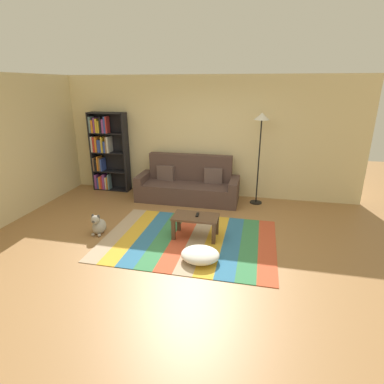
# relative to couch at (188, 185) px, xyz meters

# --- Properties ---
(ground_plane) EXTENTS (14.00, 14.00, 0.00)m
(ground_plane) POSITION_rel_couch_xyz_m (0.35, -2.02, -0.34)
(ground_plane) COLOR #9E7042
(back_wall) EXTENTS (6.80, 0.10, 2.70)m
(back_wall) POSITION_rel_couch_xyz_m (0.35, 0.53, 1.01)
(back_wall) COLOR beige
(back_wall) RESTS_ON ground_plane
(left_wall) EXTENTS (0.10, 5.50, 2.70)m
(left_wall) POSITION_rel_couch_xyz_m (-3.05, -1.27, 1.01)
(left_wall) COLOR beige
(left_wall) RESTS_ON ground_plane
(rug) EXTENTS (2.88, 2.10, 0.01)m
(rug) POSITION_rel_couch_xyz_m (0.46, -1.91, -0.33)
(rug) COLOR tan
(rug) RESTS_ON ground_plane
(couch) EXTENTS (2.26, 0.80, 1.00)m
(couch) POSITION_rel_couch_xyz_m (0.00, 0.00, 0.00)
(couch) COLOR #4C3833
(couch) RESTS_ON ground_plane
(bookshelf) EXTENTS (0.90, 0.28, 1.88)m
(bookshelf) POSITION_rel_couch_xyz_m (-2.11, 0.28, 0.61)
(bookshelf) COLOR black
(bookshelf) RESTS_ON ground_plane
(coffee_table) EXTENTS (0.76, 0.44, 0.39)m
(coffee_table) POSITION_rel_couch_xyz_m (0.55, -1.78, -0.02)
(coffee_table) COLOR #513826
(coffee_table) RESTS_ON rug
(pouf) EXTENTS (0.58, 0.52, 0.19)m
(pouf) POSITION_rel_couch_xyz_m (0.77, -2.52, -0.23)
(pouf) COLOR white
(pouf) RESTS_ON rug
(dog) EXTENTS (0.22, 0.35, 0.40)m
(dog) POSITION_rel_couch_xyz_m (-1.14, -2.02, -0.18)
(dog) COLOR #9E998E
(dog) RESTS_ON ground_plane
(standing_lamp) EXTENTS (0.32, 0.32, 1.95)m
(standing_lamp) POSITION_rel_couch_xyz_m (1.52, 0.11, 1.29)
(standing_lamp) COLOR black
(standing_lamp) RESTS_ON ground_plane
(tv_remote) EXTENTS (0.05, 0.15, 0.02)m
(tv_remote) POSITION_rel_couch_xyz_m (0.57, -1.75, 0.07)
(tv_remote) COLOR black
(tv_remote) RESTS_ON coffee_table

